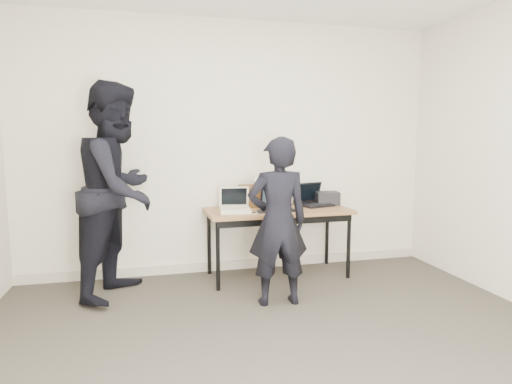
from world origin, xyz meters
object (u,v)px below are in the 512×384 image
object	(u,v)px
laptop_center	(277,205)
leather_satchel	(256,195)
laptop_right	(313,200)
equipment_box	(327,198)
person_observer	(119,190)
desk	(278,215)
person_typist	(278,222)
laptop_beige	(235,207)

from	to	relation	value
laptop_center	leather_satchel	distance (m)	0.30
laptop_right	equipment_box	size ratio (longest dim) A/B	1.70
person_observer	desk	bearing A→B (deg)	-61.14
desk	person_observer	distance (m)	1.61
laptop_right	desk	bearing A→B (deg)	-177.24
desk	laptop_right	world-z (taller)	laptop_right
desk	person_typist	bearing A→B (deg)	-108.62
laptop_beige	laptop_center	xyz separation A→B (m)	(0.45, 0.02, 0.00)
leather_satchel	person_observer	bearing A→B (deg)	-170.12
desk	laptop_center	distance (m)	0.11
person_typist	laptop_beige	bearing A→B (deg)	-68.03
desk	laptop_beige	world-z (taller)	laptop_beige
laptop_center	equipment_box	bearing A→B (deg)	16.54
laptop_center	person_observer	world-z (taller)	person_observer
person_typist	equipment_box	bearing A→B (deg)	-131.09
laptop_center	leather_satchel	xyz separation A→B (m)	(-0.16, 0.24, 0.07)
leather_satchel	equipment_box	distance (m)	0.81
laptop_right	leather_satchel	distance (m)	0.64
leather_satchel	person_typist	size ratio (longest dim) A/B	0.25
desk	laptop_right	bearing A→B (deg)	18.10
laptop_beige	person_typist	size ratio (longest dim) A/B	0.23
equipment_box	laptop_right	bearing A→B (deg)	-170.47
laptop_right	laptop_center	bearing A→B (deg)	-176.85
laptop_right	laptop_beige	bearing A→B (deg)	174.47
desk	person_typist	world-z (taller)	person_typist
laptop_right	person_typist	xyz separation A→B (m)	(-0.66, -0.87, -0.04)
laptop_beige	person_observer	xyz separation A→B (m)	(-1.11, -0.10, 0.22)
laptop_right	person_typist	world-z (taller)	person_typist
leather_satchel	person_typist	bearing A→B (deg)	-96.60
leather_satchel	laptop_right	bearing A→B (deg)	-10.40
laptop_beige	person_observer	distance (m)	1.13
equipment_box	leather_satchel	bearing A→B (deg)	177.47
person_observer	laptop_right	bearing A→B (deg)	-57.63
laptop_center	person_observer	distance (m)	1.58
laptop_center	laptop_beige	bearing A→B (deg)	-178.84
person_typist	laptop_center	bearing A→B (deg)	-103.82
laptop_right	person_typist	size ratio (longest dim) A/B	0.28
laptop_beige	laptop_right	size ratio (longest dim) A/B	0.80
leather_satchel	equipment_box	bearing A→B (deg)	-6.90
laptop_center	person_typist	xyz separation A→B (m)	(-0.20, -0.70, -0.04)
laptop_beige	person_observer	size ratio (longest dim) A/B	0.17
desk	equipment_box	size ratio (longest dim) A/B	6.17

